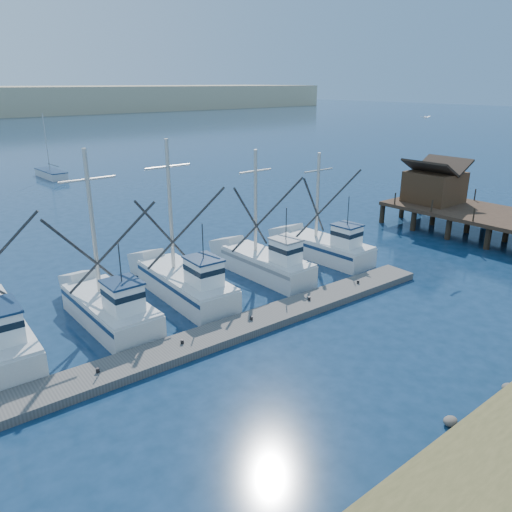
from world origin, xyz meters
The scene contains 6 objects.
ground centered at (0.00, 0.00, 0.00)m, with size 500.00×500.00×0.00m, color #0D253C.
floating_dock centered at (-5.87, 6.83, 0.20)m, with size 30.12×2.01×0.40m, color #57534E.
timber_pier centered at (21.50, 8.46, 2.57)m, with size 7.00×20.00×8.00m.
trawler_fleet centered at (-6.90, 11.70, 0.94)m, with size 29.74×9.04×9.47m.
sailboat_near centered at (3.13, 55.85, 0.49)m, with size 2.21×6.42×8.10m.
flying_gull centered at (15.80, 9.94, 9.41)m, with size 1.12×0.21×0.21m.
Camera 1 is at (-17.13, -11.10, 11.85)m, focal length 35.00 mm.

